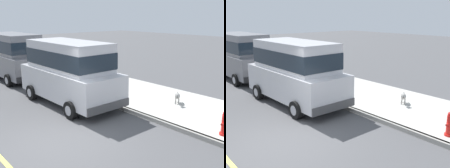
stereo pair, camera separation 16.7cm
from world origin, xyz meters
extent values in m
plane|color=#4C4C4F|center=(0.00, 0.00, 0.00)|extent=(80.00, 80.00, 0.00)
cube|color=gray|center=(3.20, 0.00, 0.07)|extent=(0.16, 64.00, 0.14)
cube|color=#B7B5AD|center=(5.00, 0.00, 0.07)|extent=(3.60, 64.00, 0.14)
cube|color=#E0D64C|center=(-1.60, 0.00, 0.00)|extent=(0.12, 57.60, 0.01)
cube|color=#BCBCC1|center=(2.14, 2.85, 0.87)|extent=(1.94, 4.82, 1.10)
cube|color=#BCBCC1|center=(2.14, 2.85, 1.97)|extent=(1.70, 3.81, 1.10)
cube|color=#19232D|center=(2.14, 2.85, 1.89)|extent=(1.74, 3.85, 0.61)
cube|color=#424243|center=(2.12, 5.20, 0.46)|extent=(1.86, 0.22, 0.28)
cube|color=#424243|center=(2.16, 0.50, 0.46)|extent=(1.86, 0.22, 0.28)
cylinder|color=black|center=(1.18, 4.33, 0.32)|extent=(0.23, 0.64, 0.64)
cylinder|color=#9E9EA3|center=(1.18, 4.33, 0.32)|extent=(0.24, 0.35, 0.35)
cylinder|color=black|center=(3.08, 4.35, 0.32)|extent=(0.23, 0.64, 0.64)
cylinder|color=#9E9EA3|center=(3.08, 4.35, 0.32)|extent=(0.24, 0.35, 0.35)
cylinder|color=black|center=(1.21, 1.36, 0.32)|extent=(0.23, 0.64, 0.64)
cylinder|color=#9E9EA3|center=(1.21, 1.36, 0.32)|extent=(0.24, 0.35, 0.35)
cylinder|color=black|center=(3.11, 1.37, 0.32)|extent=(0.23, 0.64, 0.64)
cylinder|color=#9E9EA3|center=(3.11, 1.37, 0.32)|extent=(0.24, 0.35, 0.35)
cube|color=#EAEACC|center=(1.53, 5.23, 1.04)|extent=(0.28, 0.08, 0.14)
cube|color=#EAEACC|center=(2.71, 5.24, 1.04)|extent=(0.28, 0.08, 0.14)
cube|color=slate|center=(2.19, 8.63, 0.87)|extent=(1.99, 4.84, 1.10)
cube|color=slate|center=(2.19, 8.63, 1.97)|extent=(1.74, 3.83, 1.10)
cube|color=#19232D|center=(2.19, 8.63, 1.89)|extent=(1.78, 3.87, 0.61)
cube|color=#252527|center=(2.15, 10.98, 0.46)|extent=(1.87, 0.24, 0.28)
cube|color=#252527|center=(2.24, 6.28, 0.46)|extent=(1.87, 0.24, 0.28)
cylinder|color=black|center=(3.11, 10.14, 0.32)|extent=(0.23, 0.64, 0.64)
cylinder|color=#9E9EA3|center=(3.11, 10.14, 0.32)|extent=(0.25, 0.36, 0.35)
cylinder|color=black|center=(1.27, 7.13, 0.32)|extent=(0.23, 0.64, 0.64)
cylinder|color=#9E9EA3|center=(1.27, 7.13, 0.32)|extent=(0.25, 0.36, 0.35)
cylinder|color=black|center=(3.17, 7.16, 0.32)|extent=(0.23, 0.64, 0.64)
cylinder|color=#9E9EA3|center=(3.17, 7.16, 0.32)|extent=(0.25, 0.36, 0.35)
cube|color=#EAEACC|center=(2.73, 11.02, 1.04)|extent=(0.28, 0.09, 0.14)
cylinder|color=black|center=(2.96, 12.88, 0.32)|extent=(0.24, 0.65, 0.64)
cylinder|color=#9E9EA3|center=(2.96, 12.88, 0.32)|extent=(0.25, 0.36, 0.35)
ellipsoid|color=#999691|center=(5.08, -0.27, 0.42)|extent=(0.48, 0.41, 0.20)
cylinder|color=#999691|center=(5.00, -0.40, 0.23)|extent=(0.05, 0.05, 0.18)
cylinder|color=#999691|center=(4.93, -0.30, 0.23)|extent=(0.05, 0.05, 0.18)
cylinder|color=#999691|center=(5.22, -0.25, 0.23)|extent=(0.05, 0.05, 0.18)
cylinder|color=#999691|center=(5.16, -0.15, 0.23)|extent=(0.05, 0.05, 0.18)
sphere|color=#999691|center=(4.84, -0.43, 0.51)|extent=(0.17, 0.17, 0.17)
ellipsoid|color=#54524F|center=(4.76, -0.48, 0.49)|extent=(0.13, 0.12, 0.06)
cone|color=#999691|center=(4.87, -0.47, 0.59)|extent=(0.06, 0.06, 0.07)
cone|color=#999691|center=(4.82, -0.39, 0.59)|extent=(0.06, 0.06, 0.07)
cylinder|color=#999691|center=(5.29, -0.13, 0.48)|extent=(0.12, 0.10, 0.13)
cylinder|color=red|center=(3.65, -2.91, 0.17)|extent=(0.24, 0.24, 0.06)
cylinder|color=red|center=(3.65, -2.91, 0.47)|extent=(0.17, 0.17, 0.55)
cylinder|color=red|center=(3.53, -2.91, 0.50)|extent=(0.10, 0.07, 0.07)
camera|label=1|loc=(-3.57, -6.24, 3.52)|focal=43.65mm
camera|label=2|loc=(-3.44, -6.35, 3.52)|focal=43.65mm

